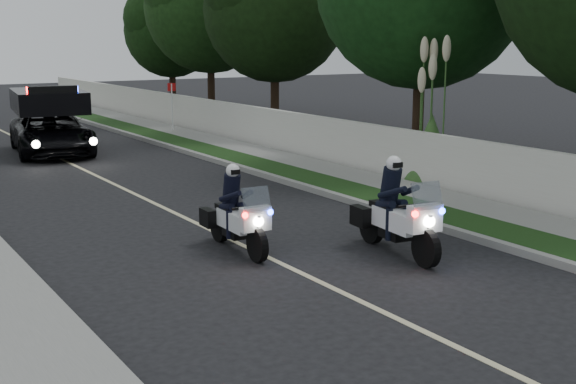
% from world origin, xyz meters
% --- Properties ---
extents(ground, '(120.00, 120.00, 0.00)m').
position_xyz_m(ground, '(0.00, 0.00, 0.00)').
color(ground, black).
rests_on(ground, ground).
extents(curb_right, '(0.20, 60.00, 0.15)m').
position_xyz_m(curb_right, '(4.10, 10.00, 0.07)').
color(curb_right, gray).
rests_on(curb_right, ground).
extents(grass_verge, '(1.20, 60.00, 0.16)m').
position_xyz_m(grass_verge, '(4.80, 10.00, 0.08)').
color(grass_verge, '#193814').
rests_on(grass_verge, ground).
extents(sidewalk_right, '(1.40, 60.00, 0.16)m').
position_xyz_m(sidewalk_right, '(6.10, 10.00, 0.08)').
color(sidewalk_right, gray).
rests_on(sidewalk_right, ground).
extents(property_wall, '(0.22, 60.00, 1.50)m').
position_xyz_m(property_wall, '(7.10, 10.00, 0.75)').
color(property_wall, beige).
rests_on(property_wall, ground).
extents(lane_marking, '(0.12, 50.00, 0.01)m').
position_xyz_m(lane_marking, '(0.00, 10.00, 0.00)').
color(lane_marking, '#BFB78C').
rests_on(lane_marking, ground).
extents(police_moto_left, '(0.76, 2.00, 1.68)m').
position_xyz_m(police_moto_left, '(-0.27, 1.41, 0.00)').
color(police_moto_left, silver).
rests_on(police_moto_left, ground).
extents(police_moto_right, '(1.00, 2.26, 1.86)m').
position_xyz_m(police_moto_right, '(2.16, -0.38, 0.00)').
color(police_moto_right, silver).
rests_on(police_moto_right, ground).
extents(police_suv, '(3.20, 5.66, 2.61)m').
position_xyz_m(police_suv, '(0.09, 15.83, 0.00)').
color(police_suv, black).
rests_on(police_suv, ground).
extents(sign_post, '(0.41, 0.41, 2.22)m').
position_xyz_m(sign_post, '(6.00, 18.87, 0.00)').
color(sign_post, '#B40C17').
rests_on(sign_post, ground).
extents(pampas_far, '(1.69, 1.69, 4.39)m').
position_xyz_m(pampas_far, '(7.60, 4.62, 0.00)').
color(pampas_far, beige).
rests_on(pampas_far, ground).
extents(tree_right_b, '(7.88, 7.88, 11.12)m').
position_xyz_m(tree_right_b, '(9.52, 7.34, 0.00)').
color(tree_right_b, '#164015').
rests_on(tree_right_b, ground).
extents(tree_right_c, '(7.11, 7.11, 10.02)m').
position_xyz_m(tree_right_c, '(9.78, 16.67, 0.00)').
color(tree_right_c, black).
rests_on(tree_right_c, ground).
extents(tree_right_d, '(8.17, 8.17, 10.66)m').
position_xyz_m(tree_right_d, '(9.97, 23.13, 0.00)').
color(tree_right_d, '#1C4015').
rests_on(tree_right_d, ground).
extents(tree_right_e, '(5.39, 5.39, 8.60)m').
position_xyz_m(tree_right_e, '(10.25, 28.55, 0.00)').
color(tree_right_e, '#153410').
rests_on(tree_right_e, ground).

